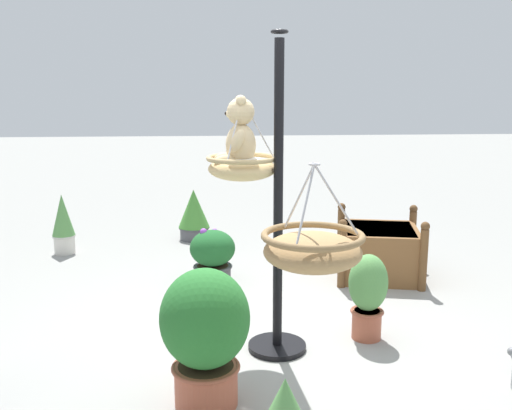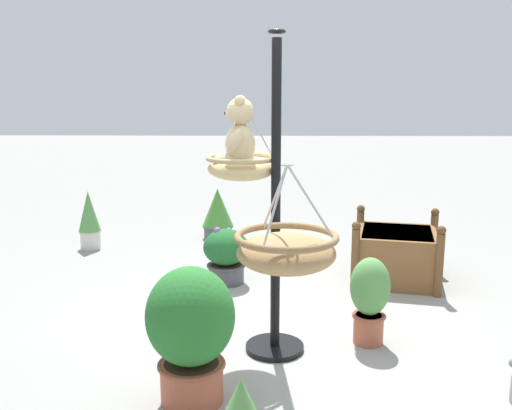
{
  "view_description": "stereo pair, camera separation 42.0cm",
  "coord_description": "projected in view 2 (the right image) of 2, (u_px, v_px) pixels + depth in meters",
  "views": [
    {
      "loc": [
        -4.23,
        0.41,
        1.94
      ],
      "look_at": [
        -0.03,
        0.07,
        1.08
      ],
      "focal_mm": 40.09,
      "sensor_mm": 36.0,
      "label": 1
    },
    {
      "loc": [
        -4.25,
        -0.01,
        1.94
      ],
      "look_at": [
        -0.03,
        0.07,
        1.08
      ],
      "focal_mm": 40.09,
      "sensor_mm": 36.0,
      "label": 2
    }
  ],
  "objects": [
    {
      "name": "potted_plant_fern_front",
      "position": [
        370.0,
        297.0,
        4.38
      ],
      "size": [
        0.31,
        0.31,
        0.69
      ],
      "color": "#AD563D",
      "rests_on": "ground"
    },
    {
      "name": "teddy_bear",
      "position": [
        238.0,
        136.0,
        4.17
      ],
      "size": [
        0.36,
        0.32,
        0.52
      ],
      "color": "#D1B789"
    },
    {
      "name": "potted_plant_flowering_red",
      "position": [
        191.0,
        329.0,
        3.53
      ],
      "size": [
        0.55,
        0.55,
        0.88
      ],
      "color": "#AD563D",
      "rests_on": "ground"
    },
    {
      "name": "potted_plant_tall_leafy",
      "position": [
        89.0,
        220.0,
        7.02
      ],
      "size": [
        0.27,
        0.27,
        0.72
      ],
      "color": "beige",
      "rests_on": "ground"
    },
    {
      "name": "wooden_planter_box",
      "position": [
        396.0,
        254.0,
        5.86
      ],
      "size": [
        1.05,
        1.03,
        0.69
      ],
      "color": "brown",
      "rests_on": "ground"
    },
    {
      "name": "hanging_basket_with_teddy",
      "position": [
        242.0,
        166.0,
        4.21
      ],
      "size": [
        0.53,
        0.53,
        0.6
      ],
      "color": "tan"
    },
    {
      "name": "ground_plane",
      "position": [
        265.0,
        337.0,
        4.55
      ],
      "size": [
        40.0,
        40.0,
        0.0
      ],
      "primitive_type": "plane",
      "color": "gray"
    },
    {
      "name": "potted_plant_small_succulent",
      "position": [
        218.0,
        214.0,
        7.52
      ],
      "size": [
        0.41,
        0.41,
        0.67
      ],
      "color": "#4C4C51",
      "rests_on": "ground"
    },
    {
      "name": "hanging_basket_left_high",
      "position": [
        286.0,
        250.0,
        2.93
      ],
      "size": [
        0.54,
        0.54,
        0.56
      ],
      "color": "#A37F51"
    },
    {
      "name": "display_pole_central",
      "position": [
        275.0,
        259.0,
        4.19
      ],
      "size": [
        0.44,
        0.44,
        2.34
      ],
      "color": "black",
      "rests_on": "ground"
    },
    {
      "name": "potted_plant_bushy_green",
      "position": [
        226.0,
        254.0,
        5.78
      ],
      "size": [
        0.46,
        0.46,
        0.58
      ],
      "color": "#4C4C51",
      "rests_on": "ground"
    }
  ]
}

